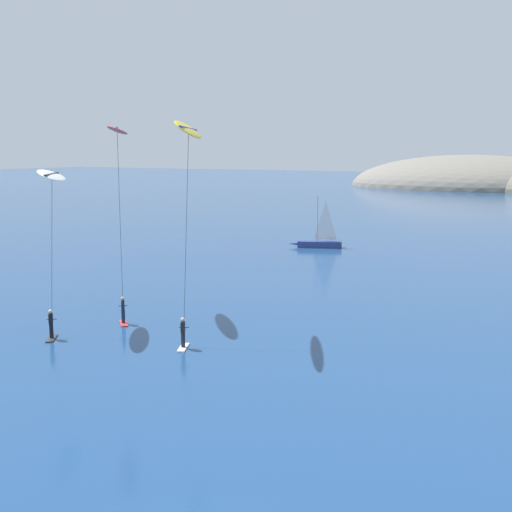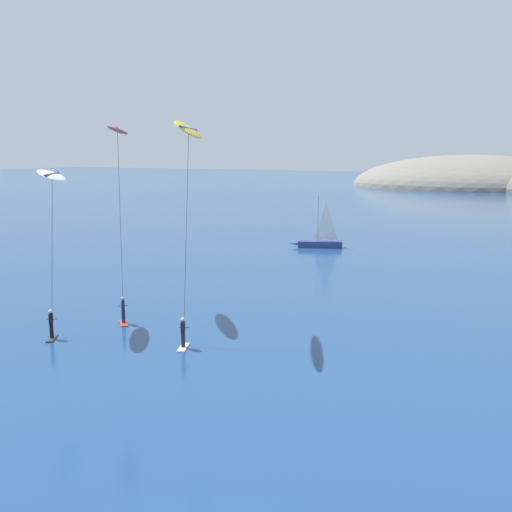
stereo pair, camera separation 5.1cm
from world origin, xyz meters
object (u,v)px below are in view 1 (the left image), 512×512
Objects in this scene: kitesurfer_white at (52,186)px; kitesurfer_red at (118,143)px; kitesurfer_yellow at (188,142)px; sailboat_near at (317,242)px.

kitesurfer_white is 0.78× the size of kitesurfer_red.
kitesurfer_red is (0.93, 4.79, 2.53)m from kitesurfer_white.
kitesurfer_red is at bearing 79.03° from kitesurfer_white.
kitesurfer_white is 5.50m from kitesurfer_red.
kitesurfer_white is at bearing -160.94° from kitesurfer_yellow.
sailboat_near is 33.90m from kitesurfer_red.
kitesurfer_white is (-0.60, -37.07, 7.81)m from sailboat_near.
kitesurfer_yellow is at bearing 19.06° from kitesurfer_white.
kitesurfer_white is at bearing -90.92° from sailboat_near.
sailboat_near is 0.48× the size of kitesurfer_red.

